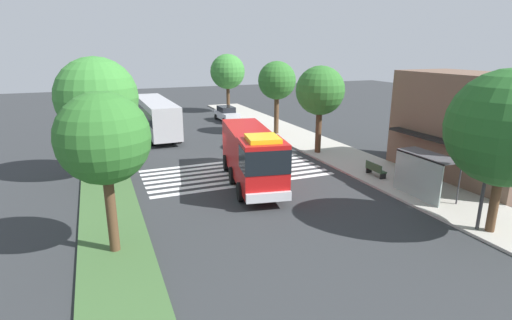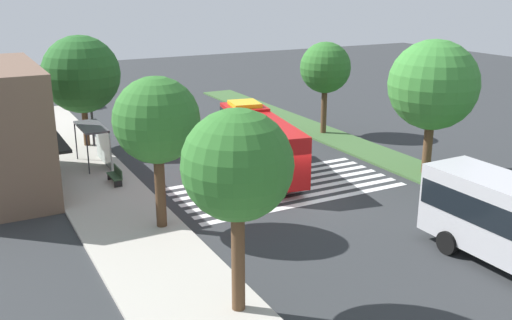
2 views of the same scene
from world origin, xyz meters
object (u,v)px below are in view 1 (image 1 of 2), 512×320
object	(u,v)px
transit_bus	(156,114)
street_lamp	(490,151)
fire_truck	(252,154)
bus_stop_shelter	(422,167)
parked_car_west	(227,114)
sidewalk_tree_center	(320,91)
median_tree_west	(103,139)
sidewalk_tree_west	(277,81)
sidewalk_tree_far_west	(228,72)
sidewalk_tree_east	(507,128)
median_tree_far_west	(97,98)
bench_near_shelter	(375,169)

from	to	relation	value
transit_bus	street_lamp	world-z (taller)	street_lamp
fire_truck	transit_bus	size ratio (longest dim) A/B	0.82
bus_stop_shelter	street_lamp	size ratio (longest dim) A/B	0.54
transit_bus	parked_car_west	bearing A→B (deg)	-62.03
sidewalk_tree_center	median_tree_west	bearing A→B (deg)	-56.37
fire_truck	median_tree_west	xyz separation A→B (m)	(5.81, -8.58, 2.93)
parked_car_west	sidewalk_tree_west	xyz separation A→B (m)	(9.08, 2.20, 4.39)
sidewalk_tree_far_west	street_lamp	bearing A→B (deg)	-0.60
sidewalk_tree_center	sidewalk_tree_east	world-z (taller)	sidewalk_tree_east
parked_car_west	sidewalk_tree_east	bearing A→B (deg)	3.04
bus_stop_shelter	median_tree_far_west	xyz separation A→B (m)	(-10.67, -16.61, 3.43)
sidewalk_tree_west	sidewalk_tree_east	bearing A→B (deg)	0.00
parked_car_west	sidewalk_tree_far_west	world-z (taller)	sidewalk_tree_far_west
sidewalk_tree_far_west	sidewalk_tree_west	world-z (taller)	sidewalk_tree_far_west
street_lamp	median_tree_west	xyz separation A→B (m)	(-4.38, -15.92, 0.99)
transit_bus	bus_stop_shelter	world-z (taller)	transit_bus
transit_bus	median_tree_west	bearing A→B (deg)	166.14
sidewalk_tree_far_west	median_tree_far_west	world-z (taller)	median_tree_far_west
transit_bus	sidewalk_tree_east	xyz separation A→B (m)	(27.78, 11.02, 2.95)
sidewalk_tree_far_west	median_tree_far_west	distance (m)	28.43
fire_truck	parked_car_west	distance (m)	22.83
median_tree_far_west	transit_bus	bearing A→B (deg)	156.84
sidewalk_tree_far_west	sidewalk_tree_center	distance (m)	23.09
fire_truck	street_lamp	xyz separation A→B (m)	(10.19, 7.34, 1.94)
bench_near_shelter	sidewalk_tree_west	xyz separation A→B (m)	(-14.85, -0.32, 4.68)
fire_truck	bench_near_shelter	bearing A→B (deg)	87.63
sidewalk_tree_center	sidewalk_tree_east	size ratio (longest dim) A/B	0.93
sidewalk_tree_far_west	sidewalk_tree_center	xyz separation A→B (m)	(23.09, -0.00, -0.22)
sidewalk_tree_far_west	median_tree_west	bearing A→B (deg)	-25.67
sidewalk_tree_east	sidewalk_tree_center	bearing A→B (deg)	-180.00
parked_car_west	sidewalk_tree_far_west	xyz separation A→B (m)	(-6.02, 2.20, 4.44)
transit_bus	sidewalk_tree_center	bearing A→B (deg)	-138.85
parked_car_west	street_lamp	distance (m)	32.50
median_tree_far_west	sidewalk_tree_center	bearing A→B (deg)	90.64
bench_near_shelter	median_tree_far_west	size ratio (longest dim) A/B	0.21
transit_bus	sidewalk_tree_far_west	xyz separation A→B (m)	(-10.88, 11.02, 3.25)
street_lamp	sidewalk_tree_east	xyz separation A→B (m)	(0.34, 0.40, 1.05)
parked_car_west	sidewalk_tree_center	size ratio (longest dim) A/B	0.65
bench_near_shelter	median_tree_far_west	xyz separation A→B (m)	(-6.67, -16.63, 4.73)
sidewalk_tree_west	median_tree_west	size ratio (longest dim) A/B	1.05
parked_car_west	bus_stop_shelter	world-z (taller)	bus_stop_shelter
median_tree_far_west	street_lamp	bearing A→B (deg)	46.60
parked_car_west	transit_bus	xyz separation A→B (m)	(4.86, -8.82, 1.19)
fire_truck	transit_bus	distance (m)	17.56
bench_near_shelter	street_lamp	distance (m)	9.06
transit_bus	sidewalk_tree_far_west	size ratio (longest dim) A/B	1.61
bus_stop_shelter	sidewalk_tree_west	size ratio (longest dim) A/B	0.50
fire_truck	sidewalk_tree_west	distance (m)	15.51
sidewalk_tree_east	median_tree_west	xyz separation A→B (m)	(-4.72, -16.32, -0.07)
parked_car_west	sidewalk_tree_west	world-z (taller)	sidewalk_tree_west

